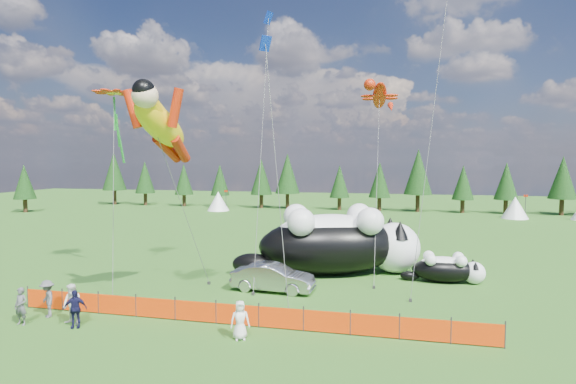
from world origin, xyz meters
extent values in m
plane|color=#0F3B0A|center=(0.00, 0.00, 0.00)|extent=(160.00, 160.00, 0.00)
cylinder|color=#262626|center=(-11.00, -3.00, 0.55)|extent=(0.06, 0.06, 1.10)
cylinder|color=#262626|center=(-9.00, -3.00, 0.55)|extent=(0.06, 0.06, 1.10)
cylinder|color=#262626|center=(-7.00, -3.00, 0.55)|extent=(0.06, 0.06, 1.10)
cylinder|color=#262626|center=(-5.00, -3.00, 0.55)|extent=(0.06, 0.06, 1.10)
cylinder|color=#262626|center=(-3.00, -3.00, 0.55)|extent=(0.06, 0.06, 1.10)
cylinder|color=#262626|center=(-1.00, -3.00, 0.55)|extent=(0.06, 0.06, 1.10)
cylinder|color=#262626|center=(1.00, -3.00, 0.55)|extent=(0.06, 0.06, 1.10)
cylinder|color=#262626|center=(3.00, -3.00, 0.55)|extent=(0.06, 0.06, 1.10)
cylinder|color=#262626|center=(5.00, -3.00, 0.55)|extent=(0.06, 0.06, 1.10)
cylinder|color=#262626|center=(7.00, -3.00, 0.55)|extent=(0.06, 0.06, 1.10)
cylinder|color=#262626|center=(9.00, -3.00, 0.55)|extent=(0.06, 0.06, 1.10)
cylinder|color=#262626|center=(11.00, -3.00, 0.55)|extent=(0.06, 0.06, 1.10)
cube|color=#F03905|center=(-10.00, -3.00, 0.50)|extent=(2.00, 0.04, 0.90)
cube|color=#F03905|center=(-8.00, -3.00, 0.50)|extent=(2.00, 0.04, 0.90)
cube|color=#F03905|center=(-6.00, -3.00, 0.50)|extent=(2.00, 0.04, 0.90)
cube|color=#F03905|center=(-4.00, -3.00, 0.50)|extent=(2.00, 0.04, 0.90)
cube|color=#F03905|center=(-2.00, -3.00, 0.50)|extent=(2.00, 0.04, 0.90)
cube|color=#F03905|center=(0.00, -3.00, 0.50)|extent=(2.00, 0.04, 0.90)
cube|color=#F03905|center=(2.00, -3.00, 0.50)|extent=(2.00, 0.04, 0.90)
cube|color=#F03905|center=(4.00, -3.00, 0.50)|extent=(2.00, 0.04, 0.90)
cube|color=#F03905|center=(6.00, -3.00, 0.50)|extent=(2.00, 0.04, 0.90)
cube|color=#F03905|center=(8.00, -3.00, 0.50)|extent=(2.00, 0.04, 0.90)
cube|color=#F03905|center=(10.00, -3.00, 0.50)|extent=(2.00, 0.04, 0.90)
ellipsoid|color=black|center=(2.81, 7.03, 1.84)|extent=(10.09, 6.97, 3.68)
ellipsoid|color=white|center=(2.81, 7.03, 2.76)|extent=(7.57, 5.10, 2.25)
sphere|color=white|center=(6.89, 8.38, 1.64)|extent=(3.27, 3.27, 3.27)
sphere|color=#CA4E6D|center=(8.21, 8.81, 1.64)|extent=(0.46, 0.46, 0.46)
ellipsoid|color=black|center=(-1.86, 5.49, 0.72)|extent=(3.17, 2.26, 1.43)
cone|color=black|center=(7.19, 7.45, 2.95)|extent=(1.15, 1.15, 1.15)
cone|color=black|center=(6.58, 9.31, 2.95)|extent=(1.15, 1.15, 1.15)
sphere|color=white|center=(4.53, 9.00, 3.58)|extent=(1.72, 1.72, 1.72)
sphere|color=white|center=(5.36, 6.47, 3.58)|extent=(1.72, 1.72, 1.72)
sphere|color=white|center=(0.44, 7.65, 3.58)|extent=(1.72, 1.72, 1.72)
sphere|color=white|center=(1.28, 5.13, 3.58)|extent=(1.72, 1.72, 1.72)
ellipsoid|color=black|center=(9.76, 6.57, 0.74)|extent=(3.73, 1.80, 1.48)
ellipsoid|color=white|center=(9.76, 6.57, 1.11)|extent=(2.82, 1.29, 0.90)
sphere|color=white|center=(11.48, 6.61, 0.66)|extent=(1.31, 1.31, 1.31)
sphere|color=#CA4E6D|center=(12.04, 6.62, 0.66)|extent=(0.18, 0.18, 0.18)
ellipsoid|color=black|center=(7.79, 6.53, 0.29)|extent=(1.16, 0.60, 0.57)
cone|color=black|center=(11.49, 6.21, 1.18)|extent=(0.46, 0.46, 0.46)
cone|color=black|center=(11.48, 7.00, 1.18)|extent=(0.46, 0.46, 0.46)
sphere|color=white|center=(10.65, 7.12, 1.44)|extent=(0.69, 0.69, 0.69)
sphere|color=white|center=(10.67, 6.05, 1.44)|extent=(0.69, 0.69, 0.69)
sphere|color=white|center=(8.93, 7.09, 1.44)|extent=(0.69, 0.69, 0.69)
sphere|color=white|center=(8.95, 6.02, 1.44)|extent=(0.69, 0.69, 0.69)
imported|color=#AEAFB3|center=(0.19, 2.51, 0.77)|extent=(4.76, 1.91, 1.54)
imported|color=#504F54|center=(-9.44, -5.06, 0.84)|extent=(0.63, 0.42, 1.68)
imported|color=white|center=(-7.24, -4.51, 0.91)|extent=(0.97, 0.67, 1.83)
imported|color=#131334|center=(-6.86, -4.81, 0.84)|extent=(1.11, 0.86, 1.68)
imported|color=#504F54|center=(-9.03, -3.95, 0.88)|extent=(1.26, 1.15, 1.76)
imported|color=white|center=(0.63, -4.44, 0.80)|extent=(0.93, 0.79, 1.61)
cylinder|color=#595959|center=(-4.11, 0.71, 4.61)|extent=(0.03, 0.03, 9.99)
cube|color=#262626|center=(-3.87, 2.95, 0.08)|extent=(0.15, 0.15, 0.16)
cylinder|color=#595959|center=(5.68, 9.18, 6.22)|extent=(0.03, 0.03, 15.67)
cube|color=#262626|center=(5.72, 4.23, 0.08)|extent=(0.15, 0.15, 0.16)
cylinder|color=#595959|center=(-8.96, 1.32, 5.84)|extent=(0.03, 0.03, 12.46)
cube|color=#262626|center=(-7.70, -0.86, 0.08)|extent=(0.15, 0.15, 0.16)
cube|color=green|center=(-10.23, 3.50, 9.20)|extent=(0.19, 0.19, 4.11)
cylinder|color=#595959|center=(-1.03, 4.51, 8.40)|extent=(0.03, 0.03, 17.59)
cube|color=#262626|center=(-0.66, 1.49, 0.08)|extent=(0.15, 0.15, 0.16)
cylinder|color=#595959|center=(8.94, 4.81, 11.41)|extent=(0.03, 0.03, 23.25)
cube|color=#262626|center=(7.66, 2.20, 0.08)|extent=(0.15, 0.15, 0.16)
cylinder|color=#595959|center=(1.41, -1.30, 6.48)|extent=(0.03, 0.03, 12.76)
cube|color=#262626|center=(2.09, -1.76, 0.08)|extent=(0.15, 0.15, 0.16)
camera|label=1|loc=(6.54, -21.50, 7.32)|focal=28.00mm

